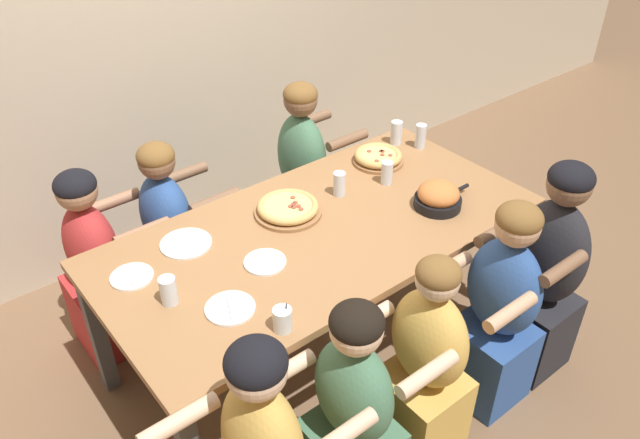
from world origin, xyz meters
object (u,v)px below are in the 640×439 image
at_px(drinking_glass_b, 396,133).
at_px(empty_plate_a, 186,244).
at_px(empty_plate_d, 230,308).
at_px(empty_plate_c, 132,277).
at_px(skillet_bowl, 438,197).
at_px(drinking_glass_d, 339,185).
at_px(diner_near_center, 424,370).
at_px(empty_plate_b, 265,262).
at_px(pizza_board_second, 378,157).
at_px(diner_far_midright, 303,180).
at_px(drinking_glass_a, 387,174).
at_px(drinking_glass_c, 168,291).
at_px(drinking_glass_e, 420,137).
at_px(cocktail_glass_blue, 283,320).
at_px(diner_near_midleft, 352,419).
at_px(diner_far_midleft, 171,241).
at_px(diner_near_right, 544,278).
at_px(diner_near_midright, 497,315).
at_px(diner_far_left, 98,271).
at_px(pizza_board_main, 288,208).

bearing_deg(drinking_glass_b, empty_plate_a, -175.74).
bearing_deg(empty_plate_d, empty_plate_c, 117.64).
bearing_deg(skillet_bowl, empty_plate_c, 162.92).
relative_size(drinking_glass_d, diner_near_center, 0.12).
bearing_deg(empty_plate_b, empty_plate_a, 121.44).
relative_size(pizza_board_second, empty_plate_b, 1.50).
bearing_deg(diner_far_midright, drinking_glass_a, 6.41).
bearing_deg(drinking_glass_c, drinking_glass_a, 5.26).
height_order(drinking_glass_a, drinking_glass_d, drinking_glass_d).
relative_size(drinking_glass_d, drinking_glass_e, 0.90).
bearing_deg(drinking_glass_e, drinking_glass_b, 122.29).
height_order(cocktail_glass_blue, diner_near_midleft, diner_near_midleft).
bearing_deg(cocktail_glass_blue, empty_plate_b, 65.13).
bearing_deg(drinking_glass_a, diner_far_midleft, 146.56).
distance_m(cocktail_glass_blue, drinking_glass_c, 0.49).
xyz_separation_m(empty_plate_a, diner_far_midright, (1.01, 0.46, -0.27)).
relative_size(cocktail_glass_blue, drinking_glass_b, 0.90).
relative_size(empty_plate_d, drinking_glass_e, 1.44).
bearing_deg(drinking_glass_d, skillet_bowl, -51.41).
relative_size(diner_far_midright, diner_near_right, 0.98).
height_order(skillet_bowl, drinking_glass_e, drinking_glass_e).
bearing_deg(drinking_glass_d, diner_far_midright, 71.20).
height_order(empty_plate_c, empty_plate_d, same).
height_order(diner_near_midright, diner_near_right, diner_near_right).
distance_m(skillet_bowl, empty_plate_a, 1.23).
distance_m(empty_plate_a, diner_near_midright, 1.46).
relative_size(diner_far_left, diner_near_right, 0.91).
xyz_separation_m(empty_plate_a, diner_near_midright, (1.01, -1.02, -0.29)).
bearing_deg(diner_near_center, diner_near_right, -90.00).
distance_m(diner_far_left, diner_near_center, 1.69).
bearing_deg(pizza_board_second, pizza_board_main, -172.16).
xyz_separation_m(empty_plate_d, diner_near_midright, (1.08, -0.53, -0.29)).
bearing_deg(diner_near_right, drinking_glass_c, 65.78).
bearing_deg(empty_plate_b, cocktail_glass_blue, -114.87).
distance_m(empty_plate_b, diner_near_midleft, 0.75).
height_order(empty_plate_c, drinking_glass_e, drinking_glass_e).
bearing_deg(empty_plate_b, drinking_glass_c, 175.73).
height_order(empty_plate_d, cocktail_glass_blue, cocktail_glass_blue).
height_order(drinking_glass_a, diner_near_right, diner_near_right).
xyz_separation_m(pizza_board_second, diner_near_center, (-0.66, -1.02, -0.34)).
relative_size(drinking_glass_d, diner_far_left, 0.12).
xyz_separation_m(diner_near_midright, diner_far_midleft, (-0.89, 1.47, -0.02)).
bearing_deg(empty_plate_d, pizza_board_second, 21.40).
height_order(empty_plate_d, drinking_glass_c, drinking_glass_c).
height_order(empty_plate_b, empty_plate_c, same).
distance_m(empty_plate_d, drinking_glass_d, 0.96).
bearing_deg(drinking_glass_b, diner_near_midright, -110.47).
height_order(pizza_board_second, empty_plate_d, pizza_board_second).
distance_m(diner_far_midleft, diner_near_center, 1.53).
distance_m(empty_plate_b, cocktail_glass_blue, 0.41).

